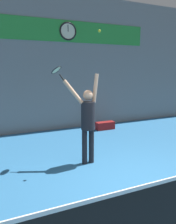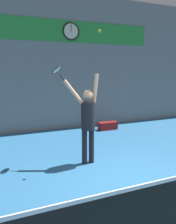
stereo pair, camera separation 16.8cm
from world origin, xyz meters
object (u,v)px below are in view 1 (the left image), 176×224
at_px(scoreboard_clock, 68,31).
at_px(equipment_bag, 105,126).
at_px(tennis_racket, 57,71).
at_px(tennis_player, 88,119).
at_px(tennis_ball, 99,31).

xyz_separation_m(scoreboard_clock, equipment_bag, (1.20, -0.73, -3.52)).
bearing_deg(tennis_racket, tennis_player, -33.24).
bearing_deg(tennis_player, tennis_racket, 146.76).
height_order(tennis_racket, tennis_ball, tennis_ball).
bearing_deg(equipment_bag, tennis_ball, -121.51).
bearing_deg(scoreboard_clock, equipment_bag, -31.26).
xyz_separation_m(scoreboard_clock, tennis_racket, (-1.29, -2.89, -1.40)).
xyz_separation_m(scoreboard_clock, tennis_ball, (-0.44, -3.42, -0.53)).
xyz_separation_m(tennis_ball, equipment_bag, (1.65, 2.69, -2.98)).
bearing_deg(tennis_racket, equipment_bag, 40.90).
xyz_separation_m(tennis_racket, tennis_ball, (0.85, -0.53, 0.87)).
relative_size(tennis_ball, equipment_bag, 0.09).
xyz_separation_m(tennis_player, tennis_racket, (-0.62, 0.40, 1.13)).
relative_size(scoreboard_clock, tennis_ball, 10.02).
height_order(scoreboard_clock, equipment_bag, scoreboard_clock).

